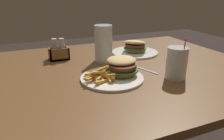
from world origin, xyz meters
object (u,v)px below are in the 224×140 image
beer_glass (103,44)px  spoon (134,65)px  meal_plate_near (117,71)px  juice_glass (176,64)px  meal_plate_far (135,49)px  condiment_caddy (59,52)px

beer_glass → spoon: (0.10, -0.14, -0.08)m
spoon → meal_plate_near: bearing=107.8°
juice_glass → meal_plate_near: bearing=156.8°
beer_glass → meal_plate_near: bearing=-97.4°
meal_plate_near → meal_plate_far: bearing=50.5°
meal_plate_near → spoon: 0.17m
meal_plate_far → meal_plate_near: bearing=-129.5°
spoon → condiment_caddy: condiment_caddy is taller
meal_plate_near → meal_plate_far: 0.39m
beer_glass → meal_plate_far: size_ratio=0.70×
meal_plate_near → spoon: size_ratio=1.46×
spoon → meal_plate_far: (0.11, 0.20, 0.02)m
meal_plate_near → juice_glass: bearing=-23.2°
meal_plate_near → condiment_caddy: condiment_caddy is taller
meal_plate_near → beer_glass: (0.03, 0.24, 0.06)m
juice_glass → meal_plate_far: (0.02, 0.40, -0.03)m
meal_plate_near → meal_plate_far: size_ratio=0.99×
juice_glass → meal_plate_far: bearing=86.8°
meal_plate_far → condiment_caddy: 0.43m
beer_glass → meal_plate_far: beer_glass is taller
beer_glass → juice_glass: (0.19, -0.34, -0.03)m
meal_plate_near → spoon: meal_plate_near is taller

